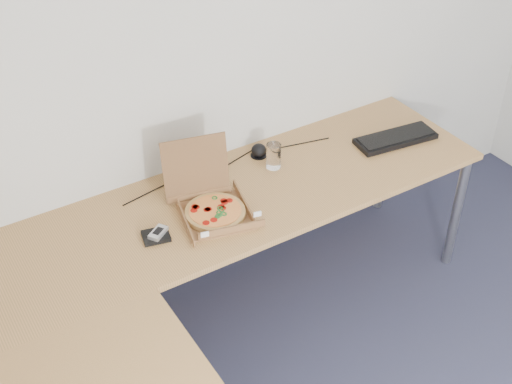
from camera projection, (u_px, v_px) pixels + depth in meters
desk at (217, 284)px, 2.78m from camera, size 2.50×2.20×0.73m
pizza_box at (213, 207)px, 3.08m from camera, size 0.30×0.35×0.30m
drinking_glass at (274, 156)px, 3.35m from camera, size 0.07×0.07×0.13m
keyboard at (396, 139)px, 3.57m from camera, size 0.44×0.20×0.03m
wallet at (156, 236)px, 2.96m from camera, size 0.13×0.12×0.02m
phone at (158, 233)px, 2.95m from camera, size 0.10×0.09×0.02m
dome_speaker at (259, 150)px, 3.45m from camera, size 0.08×0.08×0.07m
cable_bundle at (224, 167)px, 3.39m from camera, size 0.55×0.11×0.01m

